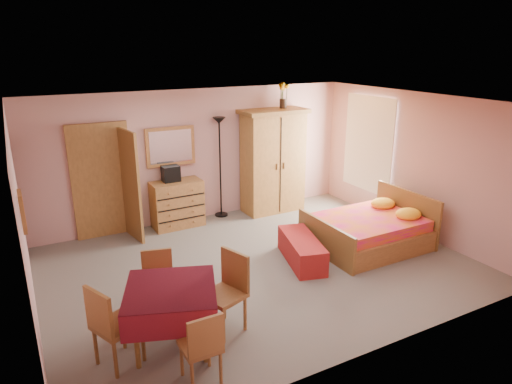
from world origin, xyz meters
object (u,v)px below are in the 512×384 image
chair_south (200,345)px  bed (368,223)px  stereo (171,174)px  chair_north (159,286)px  bench (302,250)px  wall_mirror (171,146)px  sunflower_vase (283,95)px  chair_east (223,294)px  dining_table (172,316)px  chair_west (117,324)px  wardrobe (273,161)px  chest_of_drawers (177,204)px  floor_lamp (220,168)px

chair_south → bed: bearing=24.5°
stereo → chair_north: (-1.16, -2.92, -0.63)m
bed → bench: size_ratio=1.54×
wall_mirror → sunflower_vase: sunflower_vase is taller
bench → chair_north: bearing=-170.3°
wall_mirror → chair_east: size_ratio=0.94×
dining_table → chair_west: (-0.63, -0.04, 0.12)m
wardrobe → chest_of_drawers: bearing=177.2°
bed → sunflower_vase: bearing=96.3°
wall_mirror → bed: (2.61, -2.68, -1.11)m
wardrobe → sunflower_vase: size_ratio=4.14×
chair_south → dining_table: bearing=94.8°
chair_north → chair_east: bearing=145.0°
chest_of_drawers → chair_north: chest_of_drawers is taller
sunflower_vase → chair_south: size_ratio=0.61×
bed → wall_mirror: bearing=134.1°
chair_west → wardrobe: bearing=107.9°
wall_mirror → wardrobe: size_ratio=0.44×
wall_mirror → chair_north: bearing=-110.3°
dining_table → chair_west: 0.64m
chest_of_drawers → floor_lamp: floor_lamp is taller
wall_mirror → chest_of_drawers: bearing=-88.4°
wall_mirror → floor_lamp: size_ratio=0.46×
floor_lamp → chair_north: 3.76m
sunflower_vase → floor_lamp: bearing=173.0°
chest_of_drawers → bed: chest_of_drawers is taller
stereo → sunflower_vase: size_ratio=0.62×
chair_south → wall_mirror: bearing=74.5°
wall_mirror → bed: bearing=-44.2°
chair_east → bed: bearing=-90.8°
bed → chair_north: size_ratio=2.22×
stereo → chair_north: 3.20m
sunflower_vase → bed: sunflower_vase is taller
bed → chest_of_drawers: bearing=136.4°
bench → chair_south: bearing=-143.9°
sunflower_vase → dining_table: size_ratio=0.51×
bed → chair_south: (-3.82, -1.77, -0.02)m
bench → chair_north: chair_north is taller
floor_lamp → dining_table: (-2.26, -3.65, -0.65)m
floor_lamp → sunflower_vase: 1.95m
chair_north → wall_mirror: bearing=-97.8°
dining_table → floor_lamp: bearing=58.3°
stereo → chair_east: bearing=-98.8°
floor_lamp → bench: (0.29, -2.56, -0.81)m
dining_table → chair_east: chair_east is taller
floor_lamp → dining_table: 4.34m
bed → chair_west: 4.64m
dining_table → chair_south: bearing=-84.9°
sunflower_vase → bench: bearing=-114.1°
wardrobe → chair_north: 4.38m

